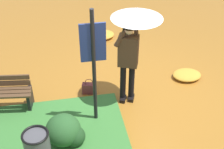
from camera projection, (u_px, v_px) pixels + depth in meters
The scene contains 7 objects.
ground_plane at pixel (133, 96), 6.56m from camera, with size 18.00×18.00×0.00m, color #9E6623.
person_with_umbrella at pixel (133, 33), 5.62m from camera, with size 0.96×0.96×2.04m.
info_sign_post at pixel (93, 56), 5.15m from camera, with size 0.44×0.07×2.30m.
handbag at pixel (89, 88), 6.58m from camera, with size 0.33×0.21×0.37m.
shrub_cluster at pixel (65, 131), 5.33m from camera, with size 0.69×0.63×0.56m.
leaf_pile_near_person at pixel (101, 35), 8.74m from camera, with size 0.76×0.61×0.17m.
leaf_pile_by_bench at pixel (187, 75), 7.09m from camera, with size 0.67×0.53×0.15m.
Camera 1 is at (-1.40, -4.95, 4.12)m, focal length 48.69 mm.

